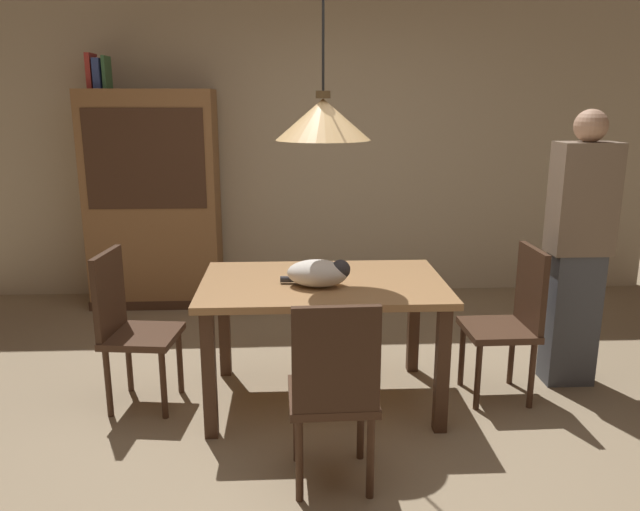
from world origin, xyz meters
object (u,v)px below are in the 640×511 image
chair_right_side (512,316)px  book_blue_wide (100,74)px  person_standing (578,250)px  hutch_bookcase (154,204)px  book_green_slim (107,73)px  dining_table (323,297)px  chair_left_side (128,322)px  book_red_tall (92,71)px  cat_sleeping (319,273)px  chair_near_front (334,388)px  pendant_lamp (323,119)px

chair_right_side → book_blue_wide: book_blue_wide is taller
chair_right_side → person_standing: 0.60m
hutch_bookcase → person_standing: (2.94, -1.73, -0.02)m
book_blue_wide → book_green_slim: size_ratio=0.92×
dining_table → chair_left_side: 1.14m
chair_right_side → person_standing: (0.45, 0.18, 0.36)m
book_green_slim → book_red_tall: bearing=180.0°
chair_right_side → cat_sleeping: chair_right_side is taller
chair_near_front → book_blue_wide: size_ratio=3.88×
pendant_lamp → book_green_slim: (-1.67, 1.92, 0.32)m
dining_table → person_standing: bearing=6.7°
hutch_bookcase → book_red_tall: book_red_tall is taller
chair_right_side → book_red_tall: book_red_tall is taller
chair_right_side → book_red_tall: (-2.92, 1.92, 1.48)m
hutch_bookcase → pendant_lamp: bearing=-54.7°
cat_sleeping → hutch_bookcase: (-1.33, 2.02, 0.06)m
hutch_bookcase → book_red_tall: size_ratio=6.61×
chair_near_front → book_green_slim: book_green_slim is taller
chair_near_front → person_standing: (1.57, 1.06, 0.36)m
book_blue_wide → book_green_slim: 0.06m
dining_table → chair_near_front: bearing=-89.9°
pendant_lamp → hutch_bookcase: (-1.36, 1.92, -0.77)m
book_blue_wide → person_standing: 3.89m
chair_left_side → pendant_lamp: size_ratio=0.72×
pendant_lamp → book_blue_wide: bearing=131.9°
chair_right_side → hutch_bookcase: 3.16m
hutch_bookcase → person_standing: size_ratio=1.08×
chair_left_side → book_red_tall: (-0.66, 1.91, 1.48)m
cat_sleeping → book_red_tall: book_red_tall is taller
chair_near_front → person_standing: size_ratio=0.54×
book_red_tall → cat_sleeping: bearing=-48.9°
chair_near_front → pendant_lamp: (-0.00, 0.88, 1.15)m
chair_near_front → book_green_slim: 3.58m
chair_right_side → book_blue_wide: bearing=146.1°
chair_left_side → cat_sleeping: chair_left_side is taller
dining_table → pendant_lamp: size_ratio=1.08×
chair_near_front → chair_left_side: size_ratio=1.00×
chair_left_side → book_green_slim: bearing=105.8°
chair_left_side → person_standing: 2.73m
dining_table → chair_left_side: chair_left_side is taller
chair_left_side → book_red_tall: 2.51m
book_blue_wide → person_standing: size_ratio=0.14×
cat_sleeping → person_standing: (1.60, 0.29, 0.04)m
chair_left_side → book_blue_wide: 2.48m
dining_table → chair_right_side: 1.14m
chair_near_front → chair_left_side: bearing=141.9°
hutch_bookcase → chair_left_side: bearing=-83.1°
chair_left_side → book_green_slim: (-0.54, 1.91, 1.47)m
dining_table → hutch_bookcase: hutch_bookcase is taller
book_red_tall → person_standing: size_ratio=0.16×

